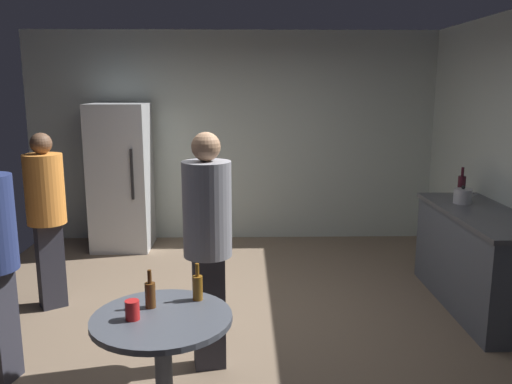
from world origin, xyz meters
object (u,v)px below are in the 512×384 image
Objects in this scene: kettle at (463,196)px; beer_bottle_brown at (150,294)px; person_in_gray_shirt at (208,233)px; refrigerator at (121,177)px; plastic_cup_red at (132,310)px; person_in_orange_shirt at (46,208)px; beer_bottle_amber at (198,287)px; wine_bottle_on_counter at (461,186)px; foreground_table at (162,333)px.

beer_bottle_brown is (-2.65, -1.99, -0.15)m from kettle.
beer_bottle_brown is 0.13× the size of person_in_gray_shirt.
refrigerator is 3.83m from plastic_cup_red.
kettle reaches higher than beer_bottle_brown.
refrigerator is at bearing 138.39° from person_in_orange_shirt.
kettle is 3.04m from beer_bottle_amber.
wine_bottle_on_counter is at bearing 63.78° from person_in_orange_shirt.
refrigerator reaches higher than person_in_gray_shirt.
kettle reaches higher than plastic_cup_red.
wine_bottle_on_counter is 2.82× the size of plastic_cup_red.
beer_bottle_amber is 0.13× the size of person_in_gray_shirt.
person_in_gray_shirt is at bearing -146.41° from wine_bottle_on_counter.
person_in_orange_shirt is (-1.49, 1.62, 0.12)m from beer_bottle_amber.
plastic_cup_red is at bearing -76.26° from refrigerator.
foreground_table is at bearing -138.12° from wine_bottle_on_counter.
person_in_orange_shirt reaches higher than foreground_table.
kettle is 2.72m from person_in_gray_shirt.
kettle is 1.06× the size of beer_bottle_amber.
wine_bottle_on_counter is 1.35× the size of beer_bottle_amber.
beer_bottle_amber is at bearing 50.98° from foreground_table.
beer_bottle_brown is at bearing -158.13° from beer_bottle_amber.
foreground_table is at bearing -140.52° from kettle.
beer_bottle_brown is 0.14× the size of person_in_orange_shirt.
refrigerator is 3.84m from foreground_table.
person_in_gray_shirt is (-2.35, -1.36, 0.03)m from kettle.
plastic_cup_red is at bearing -2.44° from person_in_orange_shirt.
kettle is at bearing 39.48° from foreground_table.
refrigerator is at bearing 105.41° from beer_bottle_brown.
refrigerator reaches higher than plastic_cup_red.
plastic_cup_red is (0.91, -3.72, -0.11)m from refrigerator.
refrigerator is 3.69m from beer_bottle_brown.
person_in_gray_shirt is at bearing 20.50° from person_in_orange_shirt.
beer_bottle_brown is at bearing 1.49° from person_in_orange_shirt.
kettle is 3.34m from foreground_table.
refrigerator is 7.83× the size of beer_bottle_brown.
beer_bottle_amber is at bearing -70.12° from refrigerator.
person_in_orange_shirt is (-1.52, 1.09, -0.06)m from person_in_gray_shirt.
refrigerator reaches higher than beer_bottle_amber.
refrigerator reaches higher than foreground_table.
foreground_table is 0.24m from beer_bottle_brown.
foreground_table is at bearing -25.27° from person_in_gray_shirt.
person_in_orange_shirt is at bearing -172.30° from wine_bottle_on_counter.
wine_bottle_on_counter is 3.56m from beer_bottle_brown.
kettle is 3.47m from plastic_cup_red.
beer_bottle_amber is (1.25, -3.45, -0.08)m from refrigerator.
person_in_gray_shirt reaches higher than beer_bottle_brown.
person_in_gray_shirt reaches higher than wine_bottle_on_counter.
kettle is 3.88m from person_in_orange_shirt.
wine_bottle_on_counter is at bearing 39.55° from beer_bottle_brown.
kettle is 1.06× the size of beer_bottle_brown.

